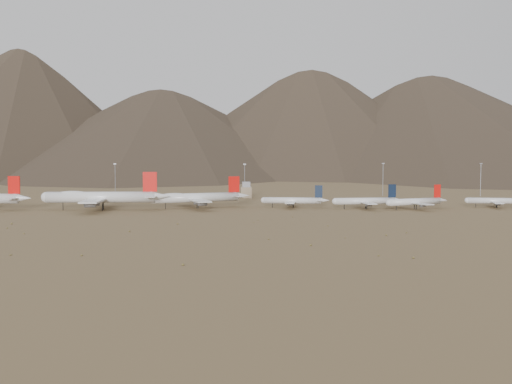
{
  "coord_description": "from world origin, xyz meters",
  "views": [
    {
      "loc": [
        23.68,
        -362.08,
        37.75
      ],
      "look_at": [
        34.78,
        30.0,
        10.51
      ],
      "focal_mm": 45.0,
      "sensor_mm": 36.0,
      "label": 1
    }
  ],
  "objects_px": {
    "widebody_centre": "(101,197)",
    "widebody_east": "(196,197)",
    "narrowbody_b": "(367,201)",
    "control_tower": "(246,191)",
    "narrowbody_a": "(294,200)"
  },
  "relations": [
    {
      "from": "widebody_centre",
      "to": "widebody_east",
      "type": "height_order",
      "value": "widebody_centre"
    },
    {
      "from": "narrowbody_b",
      "to": "control_tower",
      "type": "relative_size",
      "value": 3.78
    },
    {
      "from": "widebody_east",
      "to": "narrowbody_b",
      "type": "height_order",
      "value": "widebody_east"
    },
    {
      "from": "widebody_centre",
      "to": "narrowbody_a",
      "type": "relative_size",
      "value": 1.81
    },
    {
      "from": "widebody_centre",
      "to": "narrowbody_b",
      "type": "height_order",
      "value": "widebody_centre"
    },
    {
      "from": "narrowbody_a",
      "to": "narrowbody_b",
      "type": "bearing_deg",
      "value": -1.68
    },
    {
      "from": "narrowbody_a",
      "to": "control_tower",
      "type": "bearing_deg",
      "value": 117.4
    },
    {
      "from": "widebody_east",
      "to": "narrowbody_b",
      "type": "relative_size",
      "value": 1.39
    },
    {
      "from": "widebody_centre",
      "to": "widebody_east",
      "type": "xyz_separation_m",
      "value": [
        56.57,
        10.73,
        -1.24
      ]
    },
    {
      "from": "narrowbody_a",
      "to": "narrowbody_b",
      "type": "distance_m",
      "value": 45.05
    },
    {
      "from": "narrowbody_a",
      "to": "narrowbody_b",
      "type": "xyz_separation_m",
      "value": [
        44.38,
        -7.73,
        0.25
      ]
    },
    {
      "from": "widebody_east",
      "to": "narrowbody_a",
      "type": "distance_m",
      "value": 61.17
    },
    {
      "from": "widebody_centre",
      "to": "control_tower",
      "type": "distance_m",
      "value": 129.56
    },
    {
      "from": "control_tower",
      "to": "narrowbody_b",
      "type": "bearing_deg",
      "value": -51.03
    },
    {
      "from": "widebody_centre",
      "to": "narrowbody_a",
      "type": "xyz_separation_m",
      "value": [
        117.69,
        11.49,
        -3.33
      ]
    }
  ]
}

